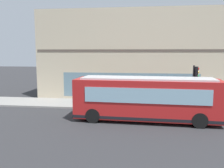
# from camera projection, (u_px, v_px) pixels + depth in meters

# --- Properties ---
(ground) EXTENTS (120.00, 120.00, 0.00)m
(ground) POSITION_uv_depth(u_px,v_px,m) (124.00, 119.00, 17.50)
(ground) COLOR #2D2D30
(sidewalk_curb) EXTENTS (3.77, 40.00, 0.15)m
(sidewalk_curb) POSITION_uv_depth(u_px,v_px,m) (128.00, 105.00, 21.90)
(sidewalk_curb) COLOR gray
(sidewalk_curb) RESTS_ON ground
(building_corner) EXTENTS (7.10, 18.98, 9.02)m
(building_corner) POSITION_uv_depth(u_px,v_px,m) (132.00, 55.00, 26.63)
(building_corner) COLOR beige
(building_corner) RESTS_ON ground
(city_bus_nearside) EXTENTS (2.94, 10.13, 3.07)m
(city_bus_nearside) POSITION_uv_depth(u_px,v_px,m) (146.00, 99.00, 16.91)
(city_bus_nearside) COLOR red
(city_bus_nearside) RESTS_ON ground
(traffic_light_near_corner) EXTENTS (0.32, 0.49, 3.61)m
(traffic_light_near_corner) POSITION_uv_depth(u_px,v_px,m) (195.00, 79.00, 19.48)
(traffic_light_near_corner) COLOR black
(traffic_light_near_corner) RESTS_ON sidewalk_curb
(fire_hydrant) EXTENTS (0.35, 0.35, 0.74)m
(fire_hydrant) POSITION_uv_depth(u_px,v_px,m) (202.00, 102.00, 20.97)
(fire_hydrant) COLOR yellow
(fire_hydrant) RESTS_ON sidewalk_curb
(pedestrian_walking_along_curb) EXTENTS (0.32, 0.32, 1.55)m
(pedestrian_walking_along_curb) POSITION_uv_depth(u_px,v_px,m) (94.00, 93.00, 22.71)
(pedestrian_walking_along_curb) COLOR #99994C
(pedestrian_walking_along_curb) RESTS_ON sidewalk_curb
(pedestrian_near_hydrant) EXTENTS (0.32, 0.32, 1.60)m
(pedestrian_near_hydrant) POSITION_uv_depth(u_px,v_px,m) (103.00, 93.00, 22.52)
(pedestrian_near_hydrant) COLOR #8C3F8C
(pedestrian_near_hydrant) RESTS_ON sidewalk_curb
(pedestrian_by_light_pole) EXTENTS (0.32, 0.32, 1.72)m
(pedestrian_by_light_pole) POSITION_uv_depth(u_px,v_px,m) (168.00, 94.00, 21.15)
(pedestrian_by_light_pole) COLOR gold
(pedestrian_by_light_pole) RESTS_ON sidewalk_curb
(pedestrian_near_building_entrance) EXTENTS (0.32, 0.32, 1.80)m
(pedestrian_near_building_entrance) POSITION_uv_depth(u_px,v_px,m) (100.00, 93.00, 21.49)
(pedestrian_near_building_entrance) COLOR #8C3F8C
(pedestrian_near_building_entrance) RESTS_ON sidewalk_curb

